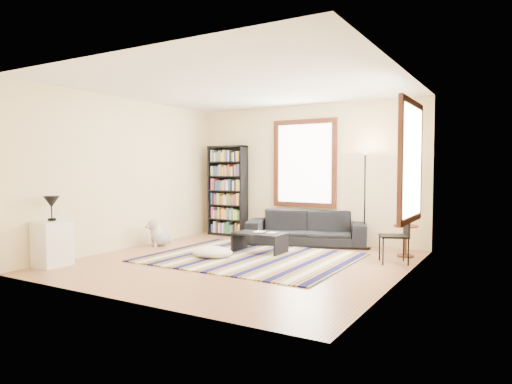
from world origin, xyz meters
The scene contains 21 objects.
floor centered at (0.00, 0.00, -0.05)m, with size 5.00×5.00×0.10m, color #B77D53.
ceiling centered at (0.00, 0.00, 2.85)m, with size 5.00×5.00×0.10m, color white.
wall_back centered at (0.00, 2.55, 1.40)m, with size 5.00×0.10×2.80m, color #FFDEAB.
wall_front centered at (0.00, -2.55, 1.40)m, with size 5.00×0.10×2.80m, color #FFDEAB.
wall_left centered at (-2.55, 0.00, 1.40)m, with size 0.10×5.00×2.80m, color #FFDEAB.
wall_right centered at (2.55, 0.00, 1.40)m, with size 0.10×5.00×2.80m, color #FFDEAB.
window_back centered at (0.00, 2.47, 1.60)m, with size 1.20×0.06×1.60m, color white.
window_right centered at (2.47, 0.80, 1.60)m, with size 0.06×1.20×1.60m, color white.
rug centered at (-0.01, 0.34, 0.01)m, with size 3.27×2.62×0.02m, color #0C0F3D.
sofa centered at (0.23, 2.05, 0.33)m, with size 0.89×2.29×0.67m, color black.
bookshelf centered at (-1.81, 2.32, 1.00)m, with size 0.90×0.30×2.00m, color black.
coffee_table centered at (-0.11, 0.82, 0.18)m, with size 0.90×0.50×0.36m, color black.
book_a centered at (-0.21, 0.82, 0.37)m, with size 0.23×0.17×0.02m, color beige.
book_b centered at (0.04, 0.87, 0.37)m, with size 0.14×0.19×0.01m, color beige.
floor_cushion centered at (-0.59, 0.04, 0.09)m, with size 0.75×0.56×0.19m, color white.
floor_lamp centered at (1.37, 2.15, 0.93)m, with size 0.30×0.30×1.86m, color black, non-canonical shape.
side_table centered at (2.20, 1.77, 0.27)m, with size 0.40×0.40×0.54m, color #4B1C12.
folding_chair centered at (2.15, 1.14, 0.43)m, with size 0.42×0.40×0.86m, color black.
white_cabinet centered at (-2.30, -1.74, 0.35)m, with size 0.38×0.50×0.70m, color white.
table_lamp centered at (-2.30, -1.74, 0.89)m, with size 0.24×0.24×0.38m, color black, non-canonical shape.
dog centered at (-2.14, 0.49, 0.25)m, with size 0.36×0.51×0.51m, color silver, non-canonical shape.
Camera 1 is at (3.89, -6.13, 1.50)m, focal length 32.00 mm.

